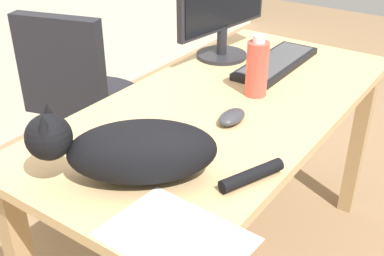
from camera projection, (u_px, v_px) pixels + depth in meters
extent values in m
cube|color=tan|center=(226.00, 106.00, 1.55)|extent=(1.43, 0.68, 0.03)
cube|color=tan|center=(358.00, 143.00, 2.06)|extent=(0.06, 0.06, 0.70)
cube|color=tan|center=(244.00, 110.00, 2.34)|extent=(0.06, 0.06, 0.70)
cylinder|color=black|center=(101.00, 190.00, 2.31)|extent=(0.48, 0.48, 0.04)
cylinder|color=black|center=(97.00, 153.00, 2.21)|extent=(0.06, 0.06, 0.46)
cylinder|color=black|center=(91.00, 102.00, 2.08)|extent=(0.44, 0.44, 0.06)
cube|color=black|center=(61.00, 68.00, 1.82)|extent=(0.16, 0.35, 0.40)
cylinder|color=#232328|center=(221.00, 55.00, 1.90)|extent=(0.20, 0.20, 0.01)
cylinder|color=#232328|center=(222.00, 41.00, 1.88)|extent=(0.04, 0.04, 0.10)
cube|color=black|center=(276.00, 63.00, 1.82)|extent=(0.44, 0.15, 0.02)
cube|color=#444447|center=(277.00, 60.00, 1.81)|extent=(0.40, 0.12, 0.00)
ellipsoid|color=black|center=(143.00, 152.00, 1.14)|extent=(0.37, 0.39, 0.15)
sphere|color=black|center=(49.00, 137.00, 1.10)|extent=(0.11, 0.11, 0.11)
cone|color=black|center=(43.00, 124.00, 1.05)|extent=(0.04, 0.04, 0.04)
cone|color=black|center=(48.00, 112.00, 1.10)|extent=(0.04, 0.04, 0.04)
cylinder|color=black|center=(252.00, 175.00, 1.15)|extent=(0.18, 0.10, 0.03)
ellipsoid|color=#333338|center=(232.00, 117.00, 1.42)|extent=(0.11, 0.06, 0.04)
cube|color=white|center=(177.00, 237.00, 0.99)|extent=(0.22, 0.31, 0.00)
cylinder|color=#D84C3D|center=(257.00, 69.00, 1.55)|extent=(0.07, 0.07, 0.18)
cylinder|color=silver|center=(259.00, 39.00, 1.50)|extent=(0.04, 0.04, 0.02)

